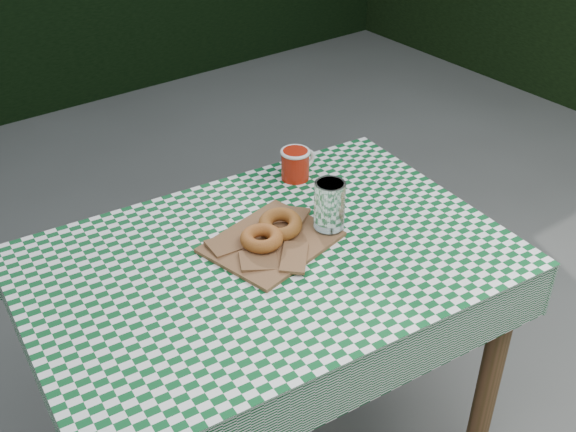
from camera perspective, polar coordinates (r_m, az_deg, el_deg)
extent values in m
cube|color=#54391C|center=(1.90, -1.45, -12.57)|extent=(1.19, 0.85, 0.75)
cube|color=#0B4B20|center=(1.65, -1.63, -3.40)|extent=(1.21, 0.87, 0.01)
cube|color=brown|center=(1.68, -1.37, -2.09)|extent=(0.34, 0.29, 0.02)
torus|color=#9D6020|center=(1.65, -2.18, -1.85)|extent=(0.13, 0.13, 0.03)
torus|color=brown|center=(1.70, -0.64, -0.68)|extent=(0.15, 0.15, 0.03)
cylinder|color=white|center=(1.70, 3.43, 0.71)|extent=(0.10, 0.10, 0.14)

